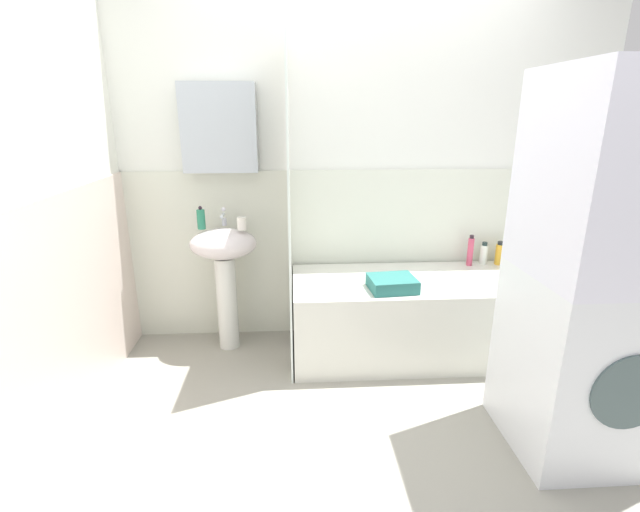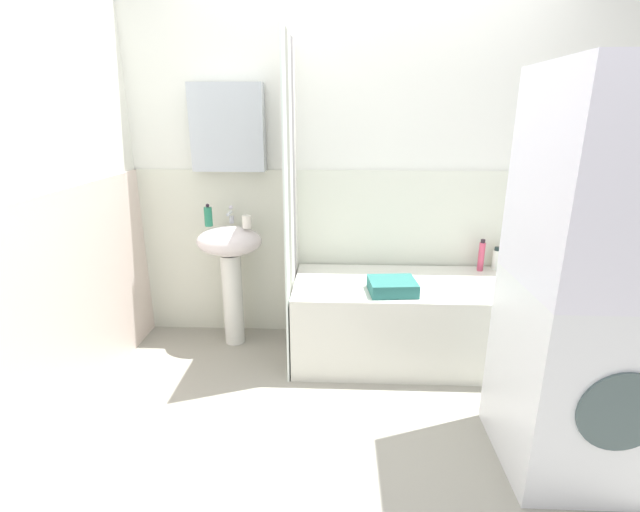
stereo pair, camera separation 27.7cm
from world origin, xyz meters
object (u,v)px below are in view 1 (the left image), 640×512
Objects in this scene: sink at (224,262)px; washer_dryer_stack at (600,276)px; conditioner_bottle at (500,254)px; body_wash_bottle at (484,254)px; shampoo_bottle at (470,251)px; toothbrush_cup at (242,223)px; soap_dispenser at (201,219)px; towel_folded at (392,284)px; bathtub at (411,316)px.

washer_dryer_stack is (1.82, -1.08, 0.26)m from sink.
conditioner_bottle is at bearing 3.25° from sink.
shampoo_bottle is at bearing -165.54° from body_wash_bottle.
washer_dryer_stack is (1.69, -1.06, -0.01)m from toothbrush_cup.
washer_dryer_stack reaches higher than shampoo_bottle.
washer_dryer_stack reaches higher than sink.
washer_dryer_stack is (-0.11, -1.19, 0.27)m from conditioner_bottle.
sink reaches higher than shampoo_bottle.
toothbrush_cup is at bearing -9.85° from sink.
toothbrush_cup is 0.37× the size of shampoo_bottle.
conditioner_bottle is at bearing -10.94° from body_wash_bottle.
sink is at bearing -4.65° from soap_dispenser.
body_wash_bottle is 0.58× the size of towel_folded.
conditioner_bottle is 0.76× the size of shampoo_bottle.
washer_dryer_stack is at bearing -30.75° from sink.
washer_dryer_stack is at bearing -44.82° from towel_folded.
toothbrush_cup is 1.61m from shampoo_bottle.
shampoo_bottle is at bearing 95.14° from washer_dryer_stack.
towel_folded is at bearing -18.27° from toothbrush_cup.
bathtub is (1.38, -0.17, -0.65)m from soap_dispenser.
conditioner_bottle is (0.69, 0.27, 0.35)m from bathtub.
towel_folded is (1.06, -0.33, -0.05)m from sink.
body_wash_bottle reaches higher than bathtub.
sink is at bearing -175.92° from body_wash_bottle.
toothbrush_cup is 0.48× the size of conditioner_bottle.
body_wash_bottle is at bearing 26.13° from bathtub.
washer_dryer_stack is (0.76, -0.75, 0.31)m from towel_folded.
body_wash_bottle is (1.70, 0.15, -0.29)m from toothbrush_cup.
bathtub is 9.27× the size of conditioner_bottle.
conditioner_bottle is 0.98m from towel_folded.
bathtub is at bearing -6.88° from soap_dispenser.
soap_dispenser reaches higher than bathtub.
towel_folded is 0.16× the size of washer_dryer_stack.
shampoo_bottle is (-0.11, -0.03, 0.03)m from body_wash_bottle.
shampoo_bottle is at bearing 33.54° from towel_folded.
towel_folded is (1.20, -0.34, -0.35)m from soap_dispenser.
washer_dryer_stack is (0.11, -1.19, 0.24)m from shampoo_bottle.
washer_dryer_stack reaches higher than towel_folded.
shampoo_bottle reaches higher than bathtub.
soap_dispenser is 0.94× the size of body_wash_bottle.
bathtub is 9.81× the size of body_wash_bottle.
bathtub is (1.25, -0.16, -0.36)m from sink.
toothbrush_cup is (0.26, -0.03, -0.03)m from soap_dispenser.
body_wash_bottle is 0.12m from shampoo_bottle.
soap_dispenser is 0.09× the size of washer_dryer_stack.
towel_folded is (-0.76, -0.46, -0.04)m from body_wash_bottle.
toothbrush_cup is at bearing -175.80° from conditioner_bottle.
soap_dispenser reaches higher than conditioner_bottle.
shampoo_bottle is 0.13× the size of washer_dryer_stack.
toothbrush_cup is 2.00m from washer_dryer_stack.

